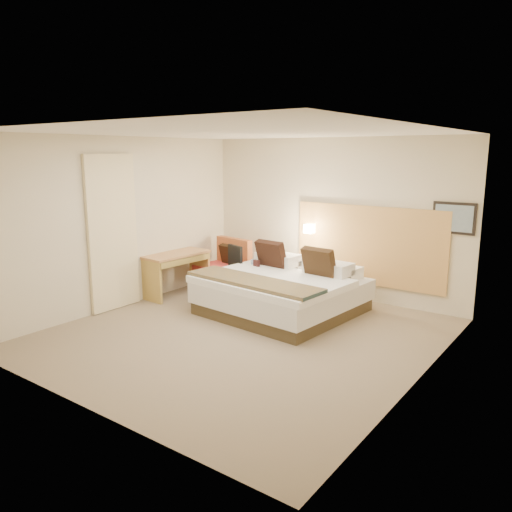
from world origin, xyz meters
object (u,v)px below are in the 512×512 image
Objects in this scene: side_table at (256,284)px; desk at (177,262)px; lounge_chair at (225,268)px; bed at (283,291)px; desk_chair at (229,276)px.

side_table is 0.45× the size of desk.
side_table is at bearing -19.39° from lounge_chair.
bed is at bearing -21.15° from side_table.
side_table is at bearing 14.13° from desk_chair.
desk is 0.93m from desk_chair.
bed reaches higher than desk.
lounge_chair is at bearing 135.40° from desk_chair.
side_table is at bearing 158.85° from bed.
side_table is 0.62× the size of desk_chair.
lounge_chair is at bearing 159.84° from bed.
desk_chair is (-1.21, 0.16, 0.02)m from bed.
bed is 0.78m from side_table.
desk reaches higher than side_table.
desk_chair is (0.79, 0.44, -0.22)m from desk.
side_table is 1.43m from desk.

